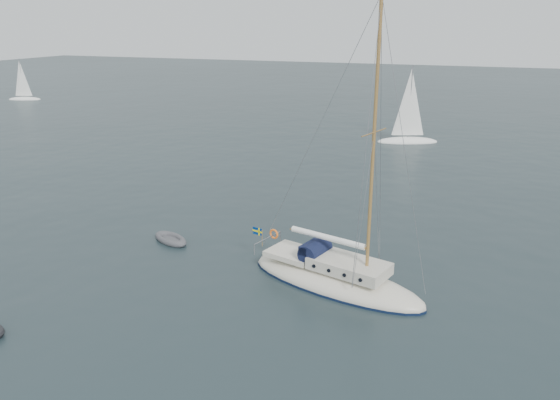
% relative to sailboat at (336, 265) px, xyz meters
% --- Properties ---
extents(ground, '(300.00, 300.00, 0.00)m').
position_rel_sailboat_xyz_m(ground, '(-0.71, 1.42, -1.11)').
color(ground, black).
rests_on(ground, ground).
extents(sailboat, '(10.34, 3.10, 14.73)m').
position_rel_sailboat_xyz_m(sailboat, '(0.00, 0.00, 0.00)').
color(sailboat, silver).
rests_on(sailboat, ground).
extents(dinghy, '(2.79, 1.26, 0.40)m').
position_rel_sailboat_xyz_m(dinghy, '(-11.03, 2.03, -0.94)').
color(dinghy, '#525358').
rests_on(dinghy, ground).
extents(distant_yacht_c, '(6.73, 3.59, 8.91)m').
position_rel_sailboat_xyz_m(distant_yacht_c, '(-1.60, 36.45, 2.69)').
color(distant_yacht_c, white).
rests_on(distant_yacht_c, ground).
extents(distant_yacht_a, '(5.51, 2.94, 7.30)m').
position_rel_sailboat_xyz_m(distant_yacht_a, '(-68.25, 48.15, 2.01)').
color(distant_yacht_a, white).
rests_on(distant_yacht_a, ground).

